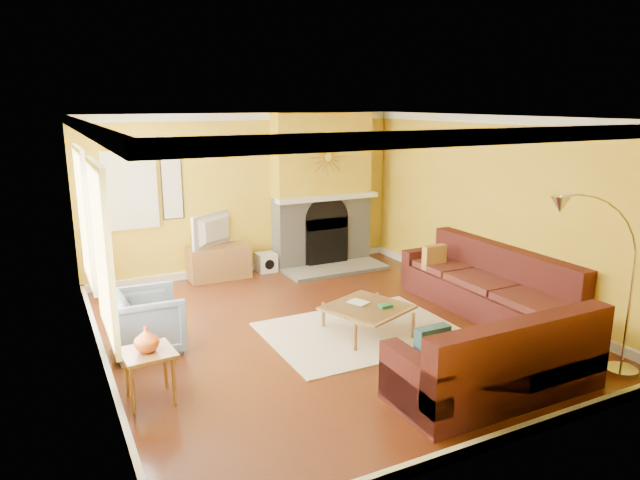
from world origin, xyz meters
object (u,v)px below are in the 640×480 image
sectional_sofa (443,302)px  side_table (149,376)px  arc_lamp (597,292)px  media_console (219,262)px  armchair (147,322)px  coffee_table (367,319)px

sectional_sofa → side_table: size_ratio=6.96×
arc_lamp → side_table: bearing=157.7°
media_console → armchair: 2.89m
coffee_table → media_console: media_console is taller
coffee_table → arc_lamp: bearing=-58.5°
media_console → armchair: size_ratio=1.24×
side_table → arc_lamp: arc_lamp is taller
armchair → coffee_table: bearing=-103.1°
sectional_sofa → side_table: bearing=180.0°
arc_lamp → sectional_sofa: bearing=107.9°
sectional_sofa → media_console: bearing=116.6°
sectional_sofa → arc_lamp: 1.87m
sectional_sofa → arc_lamp: arc_lamp is taller
media_console → arc_lamp: (2.35, -5.30, 0.74)m
coffee_table → side_table: (-2.80, -0.50, 0.08)m
sectional_sofa → arc_lamp: size_ratio=1.82×
media_console → arc_lamp: size_ratio=0.50×
coffee_table → armchair: (-2.60, 0.70, 0.19)m
coffee_table → armchair: bearing=164.9°
sectional_sofa → coffee_table: size_ratio=4.00×
armchair → arc_lamp: (3.95, -2.90, 0.65)m
sectional_sofa → media_console: sectional_sofa is taller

